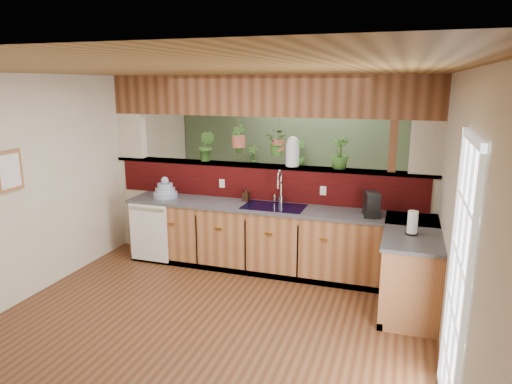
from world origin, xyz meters
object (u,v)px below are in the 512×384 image
(dish_stack, at_px, (165,191))
(soap_dispenser, at_px, (246,194))
(paper_towel, at_px, (412,223))
(coffee_maker, at_px, (371,205))
(shelving_console, at_px, (278,194))
(faucet, at_px, (280,186))
(glass_jar, at_px, (293,151))

(dish_stack, height_order, soap_dispenser, dish_stack)
(paper_towel, bearing_deg, coffee_maker, 129.64)
(coffee_maker, relative_size, shelving_console, 0.20)
(faucet, distance_m, paper_towel, 1.87)
(paper_towel, height_order, glass_jar, glass_jar)
(faucet, height_order, glass_jar, glass_jar)
(soap_dispenser, xyz_separation_m, paper_towel, (2.17, -0.79, 0.03))
(coffee_maker, distance_m, shelving_console, 3.01)
(paper_towel, relative_size, shelving_console, 0.19)
(shelving_console, bearing_deg, paper_towel, -61.46)
(faucet, distance_m, shelving_console, 2.30)
(faucet, relative_size, shelving_console, 0.32)
(soap_dispenser, relative_size, glass_jar, 0.48)
(coffee_maker, bearing_deg, faucet, 153.53)
(faucet, distance_m, dish_stack, 1.66)
(dish_stack, xyz_separation_m, shelving_console, (1.04, 2.27, -0.49))
(soap_dispenser, height_order, coffee_maker, coffee_maker)
(dish_stack, distance_m, soap_dispenser, 1.18)
(faucet, bearing_deg, coffee_maker, -9.98)
(soap_dispenser, xyz_separation_m, coffee_maker, (1.70, -0.22, 0.04))
(glass_jar, bearing_deg, soap_dispenser, -160.27)
(faucet, height_order, coffee_maker, faucet)
(faucet, height_order, soap_dispenser, faucet)
(faucet, xyz_separation_m, dish_stack, (-1.65, -0.15, -0.16))
(soap_dispenser, distance_m, coffee_maker, 1.71)
(dish_stack, bearing_deg, coffee_maker, -1.23)
(shelving_console, bearing_deg, soap_dispenser, -96.45)
(paper_towel, bearing_deg, shelving_console, 128.32)
(coffee_maker, bearing_deg, soap_dispenser, 156.12)
(glass_jar, relative_size, shelving_console, 0.27)
(dish_stack, bearing_deg, paper_towel, -10.75)
(soap_dispenser, relative_size, coffee_maker, 0.64)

